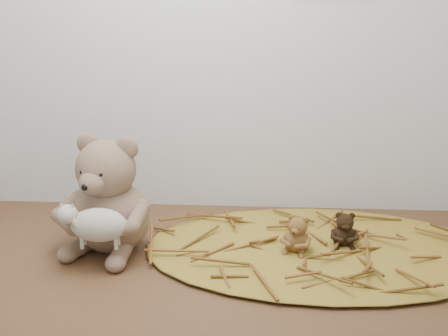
# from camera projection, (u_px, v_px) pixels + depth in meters

# --- Properties ---
(alcove_shell) EXTENTS (1.20, 0.60, 0.90)m
(alcove_shell) POSITION_uv_depth(u_px,v_px,m) (178.00, 17.00, 0.99)
(alcove_shell) COLOR #3C2614
(alcove_shell) RESTS_ON ground
(straw_bed) EXTENTS (0.70, 0.40, 0.01)m
(straw_bed) POSITION_uv_depth(u_px,v_px,m) (320.00, 250.00, 1.11)
(straw_bed) COLOR brown
(straw_bed) RESTS_ON shelf_floor
(main_teddy) EXTENTS (0.24, 0.24, 0.23)m
(main_teddy) POSITION_uv_depth(u_px,v_px,m) (109.00, 193.00, 1.09)
(main_teddy) COLOR #80654F
(main_teddy) RESTS_ON shelf_floor
(toy_lamb) EXTENTS (0.14, 0.08, 0.09)m
(toy_lamb) POSITION_uv_depth(u_px,v_px,m) (99.00, 225.00, 1.02)
(toy_lamb) COLOR beige
(toy_lamb) RESTS_ON main_teddy
(mini_teddy_tan) EXTENTS (0.08, 0.08, 0.07)m
(mini_teddy_tan) POSITION_uv_depth(u_px,v_px,m) (298.00, 232.00, 1.08)
(mini_teddy_tan) COLOR brown
(mini_teddy_tan) RESTS_ON straw_bed
(mini_teddy_brown) EXTENTS (0.06, 0.06, 0.07)m
(mini_teddy_brown) POSITION_uv_depth(u_px,v_px,m) (344.00, 227.00, 1.11)
(mini_teddy_brown) COLOR black
(mini_teddy_brown) RESTS_ON straw_bed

